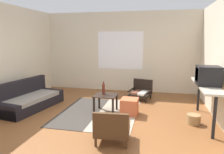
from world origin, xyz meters
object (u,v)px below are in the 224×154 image
at_px(couch, 29,100).
at_px(coffee_table, 106,99).
at_px(clay_vase, 203,75).
at_px(wicker_basket, 194,119).
at_px(console_shelf, 206,89).
at_px(crt_television, 208,76).
at_px(ottoman_orange, 129,107).
at_px(armchair_by_window, 141,91).
at_px(armchair_striped_foreground, 112,128).
at_px(glass_bottle, 103,89).

height_order(couch, coffee_table, couch).
distance_m(clay_vase, wicker_basket, 1.08).
relative_size(coffee_table, clay_vase, 1.64).
bearing_deg(coffee_table, console_shelf, -3.63).
height_order(coffee_table, wicker_basket, coffee_table).
relative_size(crt_television, wicker_basket, 1.60).
bearing_deg(ottoman_orange, couch, -177.89).
relative_size(coffee_table, console_shelf, 0.32).
bearing_deg(crt_television, coffee_table, 174.81).
xyz_separation_m(armchair_by_window, console_shelf, (1.50, -1.52, 0.50)).
relative_size(armchair_by_window, wicker_basket, 2.53).
relative_size(armchair_striped_foreground, clay_vase, 1.94).
relative_size(couch, crt_television, 4.12).
xyz_separation_m(console_shelf, glass_bottle, (-2.32, 0.20, -0.17)).
relative_size(armchair_by_window, ottoman_orange, 1.79).
height_order(ottoman_orange, clay_vase, clay_vase).
bearing_deg(couch, crt_television, -1.07).
bearing_deg(armchair_by_window, ottoman_orange, -96.31).
height_order(coffee_table, console_shelf, console_shelf).
bearing_deg(ottoman_orange, crt_television, -6.11).
xyz_separation_m(console_shelf, crt_television, (-0.00, -0.06, 0.29)).
distance_m(armchair_striped_foreground, crt_television, 2.31).
bearing_deg(clay_vase, armchair_striped_foreground, -134.17).
bearing_deg(ottoman_orange, wicker_basket, -10.80).
relative_size(armchair_striped_foreground, wicker_basket, 2.26).
xyz_separation_m(glass_bottle, wicker_basket, (2.09, -0.35, -0.48)).
distance_m(couch, wicker_basket, 4.06).
bearing_deg(console_shelf, clay_vase, 90.00).
bearing_deg(crt_television, wicker_basket, -158.27).
height_order(console_shelf, crt_television, crt_television).
relative_size(couch, wicker_basket, 6.62).
relative_size(ottoman_orange, console_shelf, 0.24).
bearing_deg(couch, armchair_by_window, 28.33).
bearing_deg(couch, ottoman_orange, 2.11).
distance_m(armchair_striped_foreground, ottoman_orange, 1.48).
xyz_separation_m(couch, glass_bottle, (1.97, 0.18, 0.36)).
bearing_deg(crt_television, armchair_by_window, 133.44).
relative_size(armchair_by_window, crt_television, 1.57).
distance_m(console_shelf, wicker_basket, 0.71).
xyz_separation_m(armchair_by_window, wicker_basket, (1.26, -1.68, -0.15)).
bearing_deg(armchair_by_window, coffee_table, -118.52).
xyz_separation_m(coffee_table, clay_vase, (2.25, 0.31, 0.62)).
height_order(coffee_table, armchair_by_window, armchair_by_window).
xyz_separation_m(couch, armchair_striped_foreground, (2.54, -1.38, 0.05)).
distance_m(armchair_striped_foreground, console_shelf, 2.27).
xyz_separation_m(clay_vase, glass_bottle, (-2.32, -0.25, -0.39)).
height_order(armchair_by_window, console_shelf, console_shelf).
distance_m(couch, console_shelf, 4.33).
bearing_deg(clay_vase, couch, -174.25).
bearing_deg(console_shelf, armchair_striped_foreground, -142.30).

